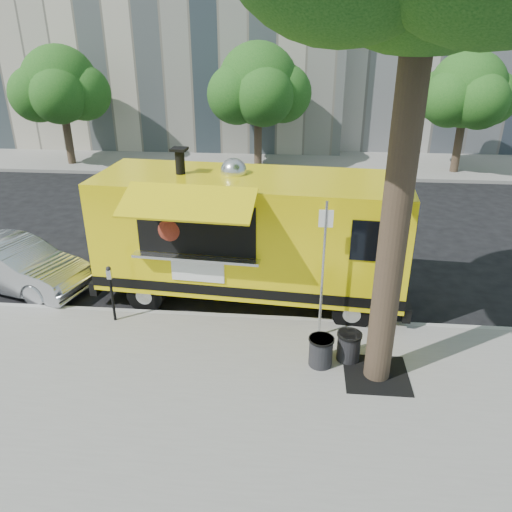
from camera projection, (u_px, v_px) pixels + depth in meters
The scene contains 14 objects.
ground at pixel (254, 302), 12.26m from camera, with size 120.00×120.00×0.00m, color black.
sidewalk at pixel (232, 413), 8.60m from camera, with size 60.00×6.00×0.15m, color gray.
curb at pixel (250, 319), 11.38m from camera, with size 60.00×0.14×0.16m, color #999993.
far_sidewalk at pixel (280, 163), 24.44m from camera, with size 60.00×5.00×0.15m, color gray.
tree_well at pixel (376, 374), 9.44m from camera, with size 1.20×1.20×0.02m, color black.
far_tree_a at pixel (60, 84), 22.63m from camera, with size 3.42×3.42×5.36m.
far_tree_b at pixel (258, 84), 22.23m from camera, with size 3.60×3.60×5.50m.
far_tree_c at pixel (467, 90), 21.27m from camera, with size 3.24×3.24×5.21m.
sign_post at pixel (323, 263), 9.95m from camera, with size 0.28×0.06×3.00m.
parking_meter at pixel (111, 287), 10.87m from camera, with size 0.11×0.11×1.33m.
food_truck at pixel (249, 234), 11.70m from camera, with size 7.54×3.70×3.66m.
sedan at pixel (15, 265), 12.63m from camera, with size 1.38×3.95×1.30m, color #ADAEB4.
trash_bin_left at pixel (321, 350), 9.61m from camera, with size 0.50×0.50×0.60m.
trash_bin_right at pixel (349, 346), 9.76m from camera, with size 0.49×0.49×0.59m.
Camera 1 is at (1.02, -10.62, 6.14)m, focal length 35.00 mm.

